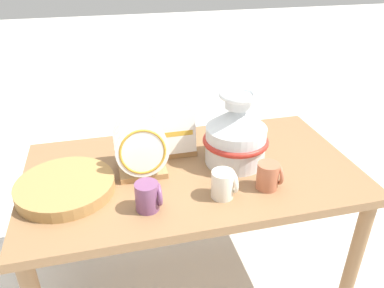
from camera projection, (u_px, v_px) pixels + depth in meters
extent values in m
plane|color=silver|center=(192.00, 276.00, 1.76)|extent=(14.00, 14.00, 0.00)
cube|color=olive|center=(192.00, 172.00, 1.48)|extent=(1.29, 0.71, 0.03)
cylinder|color=olive|center=(355.00, 257.00, 1.49)|extent=(0.06, 0.06, 0.57)
cylinder|color=olive|center=(54.00, 207.00, 1.76)|extent=(0.06, 0.06, 0.57)
cylinder|color=olive|center=(285.00, 174.00, 2.01)|extent=(0.06, 0.06, 0.57)
cylinder|color=silver|center=(235.00, 145.00, 1.48)|extent=(0.24, 0.24, 0.15)
cone|color=silver|center=(237.00, 117.00, 1.42)|extent=(0.24, 0.24, 0.08)
cylinder|color=silver|center=(238.00, 101.00, 1.39)|extent=(0.10, 0.10, 0.05)
torus|color=silver|center=(238.00, 95.00, 1.38)|extent=(0.15, 0.15, 0.02)
torus|color=#B72D23|center=(236.00, 141.00, 1.47)|extent=(0.26, 0.26, 0.02)
cube|color=tan|center=(142.00, 168.00, 1.45)|extent=(0.18, 0.16, 0.02)
cylinder|color=tan|center=(124.00, 152.00, 1.48)|extent=(0.01, 0.01, 0.06)
cylinder|color=tan|center=(155.00, 149.00, 1.50)|extent=(0.01, 0.01, 0.06)
cylinder|color=white|center=(143.00, 152.00, 1.34)|extent=(0.20, 0.04, 0.19)
torus|color=gold|center=(143.00, 152.00, 1.34)|extent=(0.17, 0.04, 0.17)
cylinder|color=white|center=(141.00, 146.00, 1.38)|extent=(0.20, 0.04, 0.19)
cylinder|color=white|center=(140.00, 140.00, 1.42)|extent=(0.20, 0.04, 0.19)
cylinder|color=white|center=(138.00, 134.00, 1.46)|extent=(0.20, 0.04, 0.19)
cube|color=tan|center=(173.00, 147.00, 1.60)|extent=(0.18, 0.16, 0.02)
cylinder|color=tan|center=(155.00, 133.00, 1.62)|extent=(0.01, 0.01, 0.06)
cylinder|color=tan|center=(183.00, 130.00, 1.65)|extent=(0.01, 0.01, 0.06)
cube|color=white|center=(175.00, 134.00, 1.49)|extent=(0.17, 0.04, 0.17)
cube|color=white|center=(173.00, 129.00, 1.53)|extent=(0.17, 0.04, 0.17)
cube|color=white|center=(171.00, 124.00, 1.57)|extent=(0.17, 0.04, 0.17)
cube|color=white|center=(169.00, 119.00, 1.61)|extent=(0.17, 0.04, 0.17)
cube|color=gold|center=(175.00, 134.00, 1.49)|extent=(0.14, 0.01, 0.02)
cylinder|color=#AD7F47|center=(66.00, 191.00, 1.33)|extent=(0.35, 0.35, 0.01)
cylinder|color=#AD7F47|center=(66.00, 189.00, 1.33)|extent=(0.35, 0.35, 0.01)
cylinder|color=#AD7F47|center=(65.00, 187.00, 1.32)|extent=(0.35, 0.35, 0.01)
cylinder|color=#AD7F47|center=(65.00, 185.00, 1.32)|extent=(0.35, 0.35, 0.01)
cylinder|color=#AD7F47|center=(65.00, 183.00, 1.32)|extent=(0.35, 0.35, 0.01)
cylinder|color=#B76647|center=(268.00, 176.00, 1.34)|extent=(0.08, 0.08, 0.10)
torus|color=#B76647|center=(278.00, 174.00, 1.34)|extent=(0.01, 0.08, 0.08)
cylinder|color=silver|center=(223.00, 184.00, 1.29)|extent=(0.08, 0.08, 0.10)
torus|color=silver|center=(233.00, 182.00, 1.30)|extent=(0.01, 0.08, 0.08)
cylinder|color=#7A4770|center=(147.00, 196.00, 1.23)|extent=(0.08, 0.08, 0.10)
torus|color=#7A4770|center=(159.00, 194.00, 1.24)|extent=(0.01, 0.08, 0.08)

